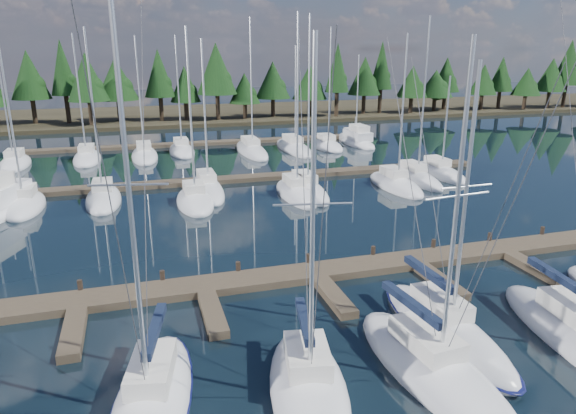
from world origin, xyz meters
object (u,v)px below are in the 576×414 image
object	(u,v)px
front_sailboat_3	(431,368)
front_sailboat_2	(308,387)
front_sailboat_1	(152,402)
motor_yacht_right	(357,141)
main_dock	(318,277)
front_sailboat_4	(444,329)

from	to	relation	value
front_sailboat_3	front_sailboat_2	bearing A→B (deg)	177.12
front_sailboat_1	motor_yacht_right	world-z (taller)	front_sailboat_1
front_sailboat_1	motor_yacht_right	size ratio (longest dim) A/B	1.72
main_dock	front_sailboat_3	bearing A→B (deg)	-81.68
front_sailboat_3	front_sailboat_4	bearing A→B (deg)	48.29
front_sailboat_1	front_sailboat_2	xyz separation A→B (m)	(5.41, -0.76, -0.00)
front_sailboat_2	motor_yacht_right	bearing A→B (deg)	64.07
front_sailboat_3	motor_yacht_right	bearing A→B (deg)	69.27
motor_yacht_right	front_sailboat_1	bearing A→B (deg)	-121.56
front_sailboat_3	motor_yacht_right	size ratio (longest dim) A/B	1.53
front_sailboat_4	front_sailboat_1	bearing A→B (deg)	-173.82
main_dock	motor_yacht_right	bearing A→B (deg)	63.15
front_sailboat_1	front_sailboat_4	xyz separation A→B (m)	(12.35, 1.34, -0.02)
front_sailboat_1	motor_yacht_right	distance (m)	52.95
front_sailboat_2	motor_yacht_right	size ratio (longest dim) A/B	1.54
front_sailboat_2	front_sailboat_3	size ratio (longest dim) A/B	1.01
main_dock	front_sailboat_4	xyz separation A→B (m)	(3.41, -6.69, 0.07)
front_sailboat_2	motor_yacht_right	xyz separation A→B (m)	(22.30, 45.88, 0.18)
front_sailboat_1	front_sailboat_3	xyz separation A→B (m)	(10.26, -1.01, -0.02)
front_sailboat_1	motor_yacht_right	bearing A→B (deg)	58.44
main_dock	front_sailboat_4	size ratio (longest dim) A/B	3.57
front_sailboat_1	front_sailboat_3	size ratio (longest dim) A/B	1.12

